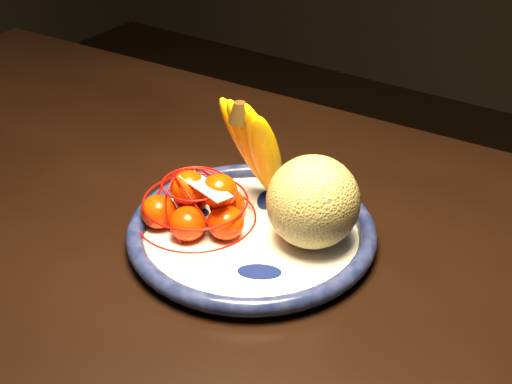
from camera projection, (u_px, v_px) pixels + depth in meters
The scene contains 6 objects.
dining_table at pixel (139, 247), 1.05m from camera, with size 1.47×0.91×0.72m.
fruit_bowl at pixel (252, 232), 0.93m from camera, with size 0.33×0.33×0.03m.
cantaloupe at pixel (313, 202), 0.88m from camera, with size 0.12×0.12×0.12m, color olive.
banana_bunch at pixel (259, 146), 0.94m from camera, with size 0.11×0.11×0.17m.
mandarin_bag at pixel (199, 206), 0.93m from camera, with size 0.18×0.18×0.10m.
price_tag at pixel (206, 187), 0.89m from camera, with size 0.07×0.03×0.00m, color white.
Camera 1 is at (0.67, -0.52, 1.27)m, focal length 50.00 mm.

